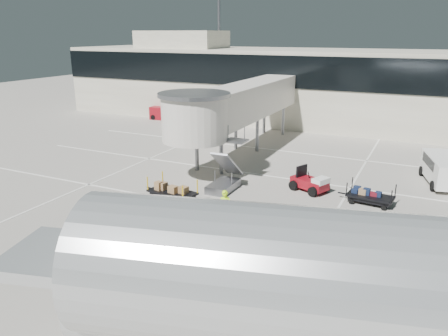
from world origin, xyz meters
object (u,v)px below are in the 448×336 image
(baggage_tug, at_px, (310,183))
(box_cart_near, at_px, (240,223))
(suitcase_cart, at_px, (371,197))
(box_cart_far, at_px, (172,193))
(aircraft, at_px, (421,296))
(ground_worker, at_px, (225,207))
(belt_loader, at_px, (167,113))
(minivan, at_px, (443,168))

(baggage_tug, distance_m, box_cart_near, 7.65)
(suitcase_cart, height_order, box_cart_far, box_cart_far)
(box_cart_near, distance_m, box_cart_far, 5.92)
(box_cart_far, distance_m, aircraft, 17.14)
(ground_worker, bearing_deg, suitcase_cart, 21.71)
(belt_loader, distance_m, aircraft, 42.39)
(box_cart_far, bearing_deg, suitcase_cart, 32.97)
(box_cart_far, bearing_deg, belt_loader, 133.68)
(baggage_tug, bearing_deg, minivan, 59.02)
(suitcase_cart, distance_m, minivan, 7.10)
(box_cart_near, height_order, belt_loader, belt_loader)
(baggage_tug, relative_size, box_cart_near, 0.77)
(suitcase_cart, relative_size, box_cart_near, 0.96)
(box_cart_near, xyz_separation_m, ground_worker, (-1.13, 0.59, 0.42))
(baggage_tug, height_order, minivan, minivan)
(baggage_tug, bearing_deg, aircraft, -41.53)
(suitcase_cart, relative_size, aircraft, 0.16)
(box_cart_near, distance_m, minivan, 15.87)
(ground_worker, distance_m, belt_loader, 30.03)
(minivan, bearing_deg, aircraft, -106.50)
(suitcase_cart, xyz_separation_m, box_cart_near, (-5.51, -6.87, 0.08))
(box_cart_far, bearing_deg, minivan, 45.83)
(belt_loader, bearing_deg, ground_worker, -55.41)
(box_cart_near, xyz_separation_m, minivan, (9.28, 12.85, 0.59))
(baggage_tug, height_order, suitcase_cart, baggage_tug)
(ground_worker, bearing_deg, minivan, 27.93)
(baggage_tug, relative_size, minivan, 0.51)
(suitcase_cart, xyz_separation_m, ground_worker, (-6.64, -6.28, 0.50))
(minivan, bearing_deg, belt_loader, 144.89)
(ground_worker, distance_m, aircraft, 12.66)
(suitcase_cart, bearing_deg, minivan, 63.29)
(baggage_tug, height_order, ground_worker, ground_worker)
(suitcase_cart, relative_size, belt_loader, 0.81)
(suitcase_cart, bearing_deg, aircraft, -72.75)
(box_cart_near, bearing_deg, minivan, 59.15)
(belt_loader, bearing_deg, box_cart_far, -60.57)
(suitcase_cart, bearing_deg, belt_loader, 151.56)
(box_cart_near, height_order, aircraft, aircraft)
(box_cart_near, bearing_deg, box_cart_far, 162.60)
(box_cart_near, relative_size, belt_loader, 0.84)
(box_cart_far, relative_size, minivan, 0.71)
(baggage_tug, xyz_separation_m, minivan, (7.64, 5.38, 0.54))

